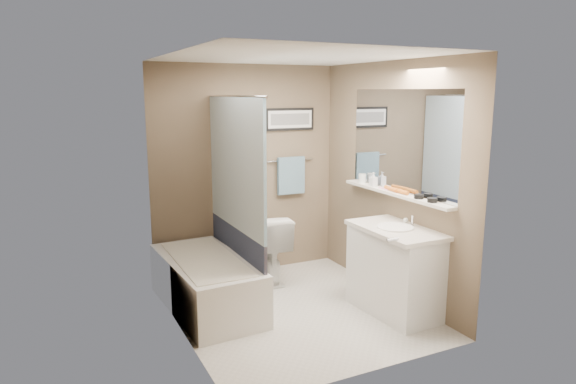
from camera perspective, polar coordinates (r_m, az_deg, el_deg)
name	(u,v)px	position (r m, az deg, el deg)	size (l,w,h in m)	color
ground	(295,310)	(5.13, 0.75, -13.00)	(2.50, 2.50, 0.00)	beige
ceiling	(295,59)	(4.70, 0.83, 14.57)	(2.20, 2.50, 0.04)	white
wall_back	(247,171)	(5.88, -4.62, 2.29)	(2.20, 0.04, 2.40)	brown
wall_front	(372,218)	(3.74, 9.32, -2.88)	(2.20, 0.04, 2.40)	brown
wall_left	(180,200)	(4.40, -11.87, -0.88)	(0.04, 2.50, 2.40)	brown
wall_right	(389,181)	(5.34, 11.20, 1.22)	(0.04, 2.50, 2.40)	brown
tile_surround	(166,211)	(4.92, -13.36, -2.08)	(0.02, 1.55, 2.00)	tan
curtain_rod	(234,96)	(4.99, -6.00, 10.51)	(0.02, 0.02, 1.55)	silver
curtain_upper	(235,164)	(5.03, -5.86, 3.10)	(0.03, 1.45, 1.28)	silver
curtain_lower	(237,245)	(5.21, -5.68, -5.87)	(0.03, 1.45, 0.36)	#29324C
mirror	(401,141)	(5.17, 12.47, 5.56)	(0.02, 1.60, 1.00)	silver
shelf	(395,193)	(5.21, 11.76, -0.15)	(0.12, 1.60, 0.03)	silver
towel_bar	(290,160)	(6.07, 0.26, 3.55)	(0.02, 0.02, 0.60)	silver
towel	(291,175)	(6.08, 0.34, 1.85)	(0.34, 0.05, 0.44)	#88B3C5
art_frame	(290,119)	(6.04, 0.19, 8.09)	(0.62, 0.03, 0.26)	black
art_mat	(290,119)	(6.03, 0.25, 8.08)	(0.56, 0.00, 0.20)	white
art_image	(290,119)	(6.03, 0.26, 8.08)	(0.50, 0.00, 0.13)	#595959
door	(431,236)	(4.11, 15.62, -4.75)	(0.80, 0.02, 2.00)	silver
door_handle	(392,240)	(3.95, 11.52, -5.22)	(0.02, 0.02, 0.10)	silver
bathtub	(206,284)	(5.16, -9.06, -10.02)	(0.70, 1.50, 0.50)	silver
tub_rim	(206,259)	(5.07, -9.15, -7.38)	(0.56, 1.36, 0.02)	beige
toilet	(266,247)	(5.79, -2.45, -6.12)	(0.43, 0.75, 0.77)	white
vanity	(395,272)	(5.06, 11.82, -8.72)	(0.50, 0.90, 0.80)	silver
countertop	(396,230)	(4.93, 11.92, -4.14)	(0.54, 0.96, 0.04)	beige
sink_basin	(395,227)	(4.92, 11.84, -3.84)	(0.34, 0.34, 0.01)	white
faucet_spout	(412,220)	(5.03, 13.67, -3.09)	(0.02, 0.02, 0.10)	silver
faucet_knob	(406,220)	(5.11, 12.94, -3.07)	(0.05, 0.05, 0.05)	white
candle_bowl_near	(432,200)	(4.80, 15.73, -0.87)	(0.09, 0.09, 0.04)	black
candle_bowl_far	(419,196)	(4.93, 14.32, -0.48)	(0.09, 0.09, 0.04)	black
hair_brush_front	(401,191)	(5.13, 12.39, 0.07)	(0.04, 0.04, 0.22)	orange
hair_brush_back	(391,189)	(5.25, 11.40, 0.35)	(0.04, 0.04, 0.22)	#CF631D
pink_comb	(384,189)	(5.35, 10.61, 0.38)	(0.03, 0.16, 0.01)	pink
glass_jar	(362,178)	(5.65, 8.26, 1.50)	(0.08, 0.08, 0.10)	silver
soap_bottle	(373,179)	(5.48, 9.47, 1.40)	(0.06, 0.07, 0.14)	#999999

